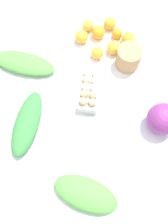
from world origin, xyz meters
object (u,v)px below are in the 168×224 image
object	(u,v)px
paper_bag	(128,58)
orange_0	(117,34)
greens_bunch_scallion	(86,194)
orange_2	(98,32)
orange_4	(88,25)
egg_carton	(90,90)
cabbage_purple	(163,119)
orange_5	(81,37)
orange_6	(110,23)
greens_bunch_dandelion	(24,63)
orange_7	(128,39)
greens_bunch_beet_tops	(27,123)
orange_1	(114,48)
orange_3	(97,53)

from	to	relation	value
paper_bag	orange_0	bearing A→B (deg)	-179.28
greens_bunch_scallion	orange_2	world-z (taller)	orange_2
orange_4	greens_bunch_scallion	bearing A→B (deg)	-15.07
egg_carton	cabbage_purple	bearing A→B (deg)	-109.38
orange_4	orange_5	world-z (taller)	orange_5
orange_4	orange_6	distance (m)	0.14
orange_0	egg_carton	bearing A→B (deg)	-37.87
greens_bunch_dandelion	orange_6	world-z (taller)	orange_6
orange_0	orange_6	world-z (taller)	orange_6
paper_bag	orange_4	xyz separation A→B (m)	(-0.31, -0.16, -0.03)
orange_0	orange_7	world-z (taller)	orange_7
cabbage_purple	orange_6	world-z (taller)	cabbage_purple
egg_carton	orange_4	bearing A→B (deg)	7.98
orange_4	cabbage_purple	bearing A→B (deg)	16.33
orange_2	orange_4	distance (m)	0.09
greens_bunch_beet_tops	orange_2	bearing A→B (deg)	132.55
paper_bag	orange_6	world-z (taller)	paper_bag
orange_1	orange_4	size ratio (longest dim) A/B	1.16
egg_carton	orange_1	xyz separation A→B (m)	(-0.24, 0.21, -0.00)
greens_bunch_scallion	orange_1	distance (m)	0.85
egg_carton	greens_bunch_scallion	xyz separation A→B (m)	(0.53, -0.16, -0.01)
greens_bunch_dandelion	orange_3	world-z (taller)	orange_3
orange_5	orange_7	size ratio (longest dim) A/B	0.98
orange_2	paper_bag	bearing A→B (deg)	26.00
orange_7	orange_5	bearing A→B (deg)	-107.03
orange_7	egg_carton	bearing A→B (deg)	-48.44
orange_5	orange_7	distance (m)	0.29
greens_bunch_scallion	orange_4	size ratio (longest dim) A/B	4.47
orange_3	orange_5	xyz separation A→B (m)	(-0.14, -0.06, 0.00)
egg_carton	orange_7	xyz separation A→B (m)	(-0.28, 0.32, -0.00)
orange_1	orange_0	bearing A→B (deg)	152.93
orange_2	orange_6	xyz separation A→B (m)	(-0.05, 0.09, -0.00)
cabbage_purple	egg_carton	bearing A→B (deg)	-130.84
orange_1	orange_5	xyz separation A→B (m)	(-0.13, -0.17, -0.00)
orange_4	orange_5	xyz separation A→B (m)	(0.08, -0.06, 0.01)
orange_0	orange_4	distance (m)	0.19
orange_1	orange_2	size ratio (longest dim) A/B	1.00
orange_1	orange_7	xyz separation A→B (m)	(-0.04, 0.10, 0.00)
greens_bunch_dandelion	orange_5	size ratio (longest dim) A/B	4.68
paper_bag	orange_5	size ratio (longest dim) A/B	1.75
orange_4	orange_6	size ratio (longest dim) A/B	0.90
orange_3	orange_7	xyz separation A→B (m)	(-0.05, 0.21, 0.00)
paper_bag	orange_4	world-z (taller)	paper_bag
greens_bunch_scallion	orange_3	bearing A→B (deg)	160.89
greens_bunch_scallion	orange_2	bearing A→B (deg)	161.09
cabbage_purple	paper_bag	size ratio (longest dim) A/B	1.17
cabbage_purple	orange_2	world-z (taller)	cabbage_purple
greens_bunch_scallion	orange_7	distance (m)	0.94
egg_carton	orange_7	size ratio (longest dim) A/B	3.38
cabbage_purple	orange_4	world-z (taller)	cabbage_purple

